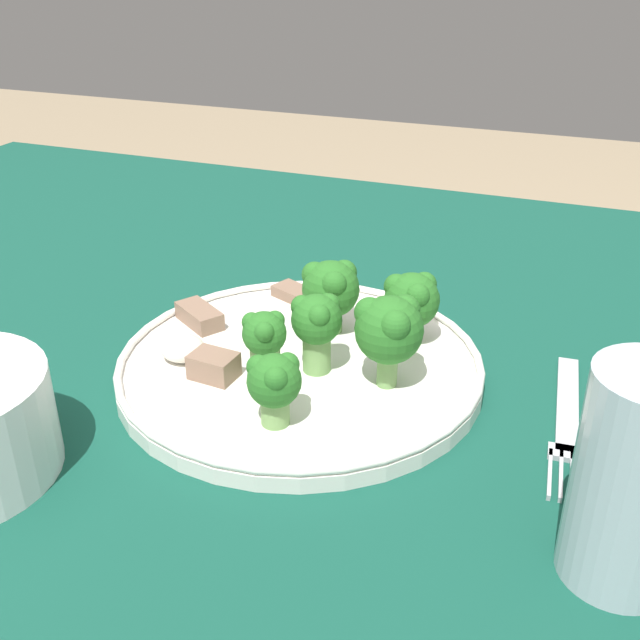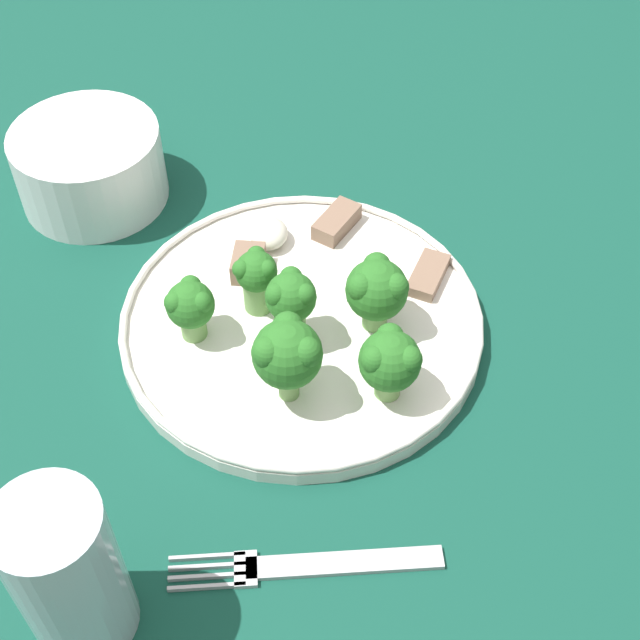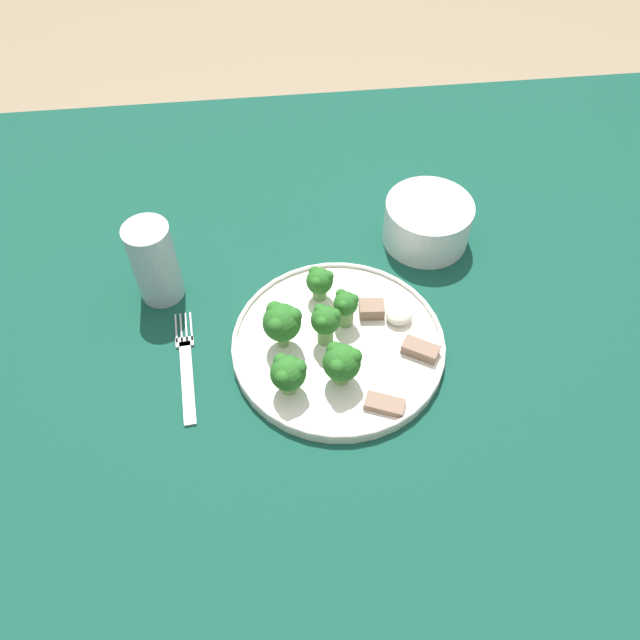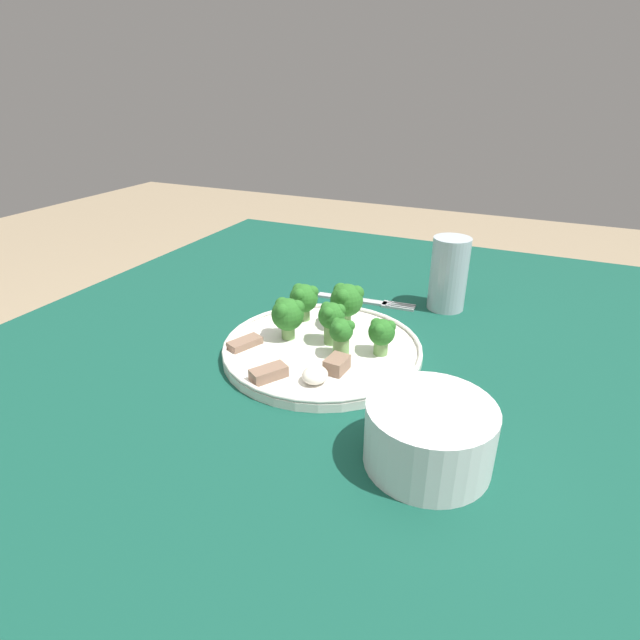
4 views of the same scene
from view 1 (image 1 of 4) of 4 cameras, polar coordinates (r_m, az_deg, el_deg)
The scene contains 14 objects.
table at distance 0.62m, azimuth -7.94°, elevation -11.40°, with size 1.33×1.10×0.70m.
dinner_plate at distance 0.58m, azimuth -1.52°, elevation -3.44°, with size 0.28×0.28×0.02m.
fork at distance 0.56m, azimuth 18.32°, elevation -7.26°, with size 0.03×0.18×0.00m.
drinking_glass at distance 0.42m, azimuth 22.69°, elevation -11.91°, with size 0.06×0.06×0.12m.
broccoli_floret_near_rim_left at distance 0.59m, azimuth 7.01°, elevation 1.55°, with size 0.05×0.04×0.06m.
broccoli_floret_center_left at distance 0.54m, azimuth -4.25°, elevation -1.49°, with size 0.03×0.03×0.06m.
broccoli_floret_back_left at distance 0.60m, azimuth 0.83°, elevation 2.42°, with size 0.05×0.05×0.06m.
broccoli_floret_front_left at distance 0.49m, azimuth -3.51°, elevation -4.74°, with size 0.04×0.04×0.05m.
broccoli_floret_center_back at distance 0.53m, azimuth 5.29°, elevation -0.66°, with size 0.05×0.05×0.07m.
broccoli_floret_mid_cluster at distance 0.55m, azimuth -0.26°, elevation -0.23°, with size 0.04×0.04×0.06m.
meat_slice_front_slice at distance 0.56m, azimuth -8.19°, elevation -3.57°, with size 0.04×0.03×0.02m.
meat_slice_middle_slice at distance 0.64m, azimuth -9.17°, elevation 0.31°, with size 0.05×0.04×0.01m.
meat_slice_rear_slice at distance 0.67m, azimuth -1.68°, elevation 1.94°, with size 0.05×0.04×0.01m.
sauce_dollop at distance 0.58m, azimuth -10.43°, elevation -2.11°, with size 0.04×0.03×0.02m.
Camera 1 is at (-0.25, 0.41, 1.01)m, focal length 42.00 mm.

